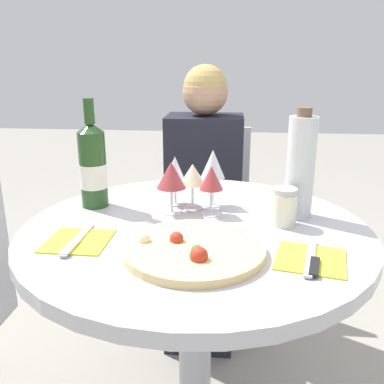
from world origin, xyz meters
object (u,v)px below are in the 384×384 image
Objects in this scene: seated_diner at (203,214)px; tall_carafe at (300,167)px; pizza_large at (193,249)px; chair_behind_diner at (205,225)px; wine_bottle at (93,166)px; dining_table at (195,281)px.

tall_carafe is at bearing 117.31° from seated_diner.
pizza_large is (0.04, -0.87, 0.24)m from seated_diner.
wine_bottle reaches higher than chair_behind_diner.
chair_behind_diner is at bearing 92.21° from pizza_large.
pizza_large is 1.07× the size of tall_carafe.
chair_behind_diner is at bearing -90.00° from seated_diner.
seated_diner is at bearing 63.08° from wine_bottle.
chair_behind_diner is 0.75× the size of seated_diner.
seated_diner reaches higher than dining_table.
chair_behind_diner is at bearing 68.00° from wine_bottle.
chair_behind_diner is 2.87× the size of tall_carafe.
tall_carafe is (0.27, 0.27, 0.13)m from pizza_large.
tall_carafe is (0.28, 0.11, 0.31)m from dining_table.
tall_carafe is at bearing -2.98° from wine_bottle.
dining_table is 1.06× the size of chair_behind_diner.
chair_behind_diner is 0.90m from wine_bottle.
pizza_large is at bearing -42.78° from wine_bottle.
pizza_large is at bearing -86.44° from dining_table.
wine_bottle is at bearing 177.02° from tall_carafe.
tall_carafe is (0.31, -0.60, 0.37)m from seated_diner.
dining_table is 0.80× the size of seated_diner.
seated_diner is at bearing 90.00° from chair_behind_diner.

